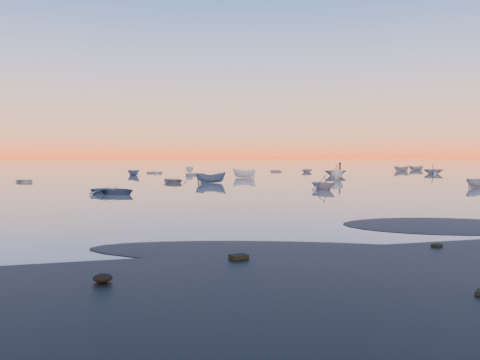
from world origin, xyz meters
name	(u,v)px	position (x,y,z in m)	size (l,w,h in m)	color
ground	(170,170)	(0.00, 100.00, 0.00)	(600.00, 600.00, 0.00)	#6D645A
mud_lobes	(406,235)	(0.00, -1.00, 0.01)	(140.00, 6.00, 0.07)	black
moored_fleet	(204,179)	(0.00, 53.00, 0.00)	(124.00, 58.00, 1.20)	white
boat_near_center	(478,187)	(28.57, 26.15, 0.00)	(3.49, 1.48, 1.21)	gray
boat_near_right	(323,189)	(9.02, 27.73, 0.00)	(3.48, 1.57, 1.22)	gray
channel_marker	(340,171)	(22.90, 50.94, 1.14)	(0.81, 0.81, 2.89)	#4C1910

